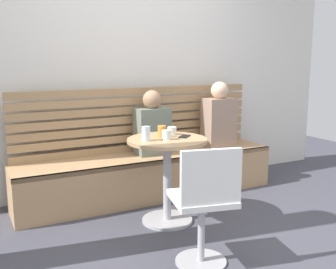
{
  "coord_description": "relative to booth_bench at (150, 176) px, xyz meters",
  "views": [
    {
      "loc": [
        -1.66,
        -2.4,
        1.4
      ],
      "look_at": [
        -0.07,
        0.66,
        0.75
      ],
      "focal_mm": 42.86,
      "sensor_mm": 36.0,
      "label": 1
    }
  ],
  "objects": [
    {
      "name": "cup_ceramic_white",
      "position": [
        -0.02,
        -0.51,
        0.55
      ],
      "size": [
        0.08,
        0.08,
        0.07
      ],
      "primitive_type": "cylinder",
      "color": "white",
      "rests_on": "cafe_table"
    },
    {
      "name": "person_adult",
      "position": [
        0.84,
        -0.0,
        0.54
      ],
      "size": [
        0.34,
        0.22,
        0.72
      ],
      "color": "#9E7F6B",
      "rests_on": "booth_bench"
    },
    {
      "name": "person_child_left",
      "position": [
        0.05,
        0.04,
        0.51
      ],
      "size": [
        0.34,
        0.22,
        0.65
      ],
      "color": "slate",
      "rests_on": "booth_bench"
    },
    {
      "name": "cup_glass_tall",
      "position": [
        -0.33,
        -0.65,
        0.58
      ],
      "size": [
        0.07,
        0.07,
        0.12
      ],
      "primitive_type": "cylinder",
      "color": "silver",
      "rests_on": "cafe_table"
    },
    {
      "name": "booth_backrest",
      "position": [
        0.0,
        0.24,
        0.56
      ],
      "size": [
        2.65,
        0.04,
        0.67
      ],
      "color": "#A68157",
      "rests_on": "booth_bench"
    },
    {
      "name": "cafe_table",
      "position": [
        -0.14,
        -0.65,
        0.3
      ],
      "size": [
        0.68,
        0.68,
        0.74
      ],
      "color": "#ADADB2",
      "rests_on": "ground"
    },
    {
      "name": "cup_glass_short",
      "position": [
        -0.16,
        -0.69,
        0.56
      ],
      "size": [
        0.08,
        0.08,
        0.08
      ],
      "primitive_type": "cylinder",
      "color": "silver",
      "rests_on": "cafe_table"
    },
    {
      "name": "white_chair",
      "position": [
        -0.27,
        -1.47,
        0.24
      ],
      "size": [
        0.48,
        0.48,
        0.85
      ],
      "color": "#ADADB2",
      "rests_on": "ground"
    },
    {
      "name": "booth_bench",
      "position": [
        0.0,
        0.0,
        0.0
      ],
      "size": [
        2.7,
        0.52,
        0.44
      ],
      "color": "tan",
      "rests_on": "ground"
    },
    {
      "name": "ground",
      "position": [
        0.0,
        -1.2,
        -0.22
      ],
      "size": [
        8.0,
        8.0,
        0.0
      ],
      "primitive_type": "plane",
      "color": "#42424C"
    },
    {
      "name": "cup_tumbler_orange",
      "position": [
        -0.15,
        -0.58,
        0.57
      ],
      "size": [
        0.07,
        0.07,
        0.1
      ],
      "primitive_type": "cylinder",
      "color": "orange",
      "rests_on": "cafe_table"
    },
    {
      "name": "phone_on_table",
      "position": [
        0.03,
        -0.65,
        0.52
      ],
      "size": [
        0.15,
        0.15,
        0.01
      ],
      "primitive_type": "cube",
      "rotation": [
        0.0,
        0.0,
        2.29
      ],
      "color": "black",
      "rests_on": "cafe_table"
    },
    {
      "name": "back_wall",
      "position": [
        0.0,
        0.44,
        1.23
      ],
      "size": [
        5.2,
        0.1,
        2.9
      ],
      "primitive_type": "cube",
      "color": "silver",
      "rests_on": "ground"
    }
  ]
}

